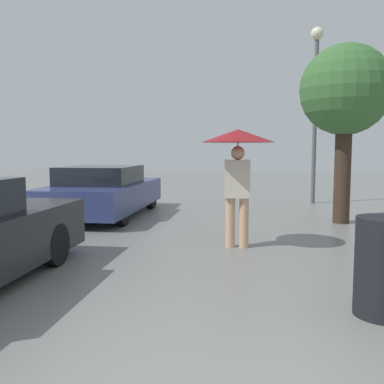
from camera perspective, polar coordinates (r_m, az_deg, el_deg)
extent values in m
cylinder|color=tan|center=(6.93, 5.13, -4.05)|extent=(0.15, 0.15, 0.80)
cylinder|color=tan|center=(6.92, 6.93, -4.08)|extent=(0.15, 0.15, 0.80)
cube|color=beige|center=(6.84, 6.09, 1.75)|extent=(0.40, 0.23, 0.60)
sphere|color=tan|center=(6.83, 6.13, 5.19)|extent=(0.22, 0.22, 0.22)
cylinder|color=#515456|center=(6.83, 6.11, 3.93)|extent=(0.02, 0.02, 0.64)
cone|color=maroon|center=(6.83, 6.15, 7.47)|extent=(1.17, 1.17, 0.20)
cylinder|color=black|center=(6.12, -17.86, -6.69)|extent=(0.18, 0.58, 0.58)
cube|color=navy|center=(10.45, -11.62, -0.44)|extent=(1.87, 4.28, 0.59)
cube|color=black|center=(10.21, -12.08, 2.24)|extent=(1.59, 1.92, 0.41)
cylinder|color=black|center=(11.99, -13.31, -0.40)|extent=(0.18, 0.67, 0.67)
cylinder|color=black|center=(11.50, -5.47, -0.52)|extent=(0.18, 0.67, 0.67)
cylinder|color=black|center=(9.58, -18.98, -2.05)|extent=(0.18, 0.67, 0.67)
cylinder|color=black|center=(8.96, -9.32, -2.34)|extent=(0.18, 0.67, 0.67)
cylinder|color=#38281E|center=(9.64, 19.43, 2.84)|extent=(0.34, 0.34, 2.30)
sphere|color=#386633|center=(9.71, 19.77, 12.72)|extent=(1.89, 1.89, 1.89)
cylinder|color=#515456|center=(13.03, 16.06, 8.98)|extent=(0.12, 0.12, 4.74)
sphere|color=beige|center=(13.41, 16.37, 19.61)|extent=(0.37, 0.37, 0.37)
cylinder|color=black|center=(4.46, 24.26, -9.10)|extent=(0.54, 0.54, 0.94)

